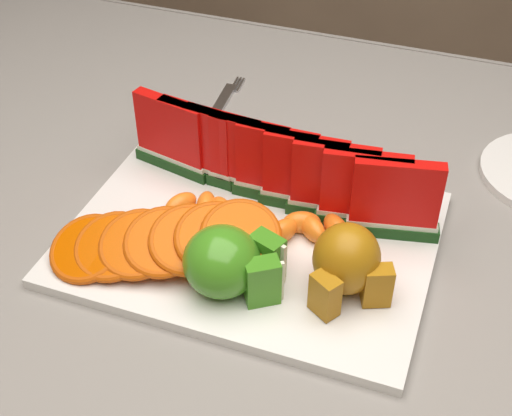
# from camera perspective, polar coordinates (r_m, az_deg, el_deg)

# --- Properties ---
(table) EXTENTS (1.40, 0.90, 0.75)m
(table) POSITION_cam_1_polar(r_m,az_deg,el_deg) (0.88, 1.01, -7.37)
(table) COLOR #47351E
(table) RESTS_ON ground
(tablecloth) EXTENTS (1.53, 1.03, 0.20)m
(tablecloth) POSITION_cam_1_polar(r_m,az_deg,el_deg) (0.84, 1.06, -4.47)
(tablecloth) COLOR gray
(tablecloth) RESTS_ON table
(platter) EXTENTS (0.40, 0.30, 0.01)m
(platter) POSITION_cam_1_polar(r_m,az_deg,el_deg) (0.80, -0.36, -2.39)
(platter) COLOR silver
(platter) RESTS_ON tablecloth
(apple_cluster) EXTENTS (0.11, 0.09, 0.07)m
(apple_cluster) POSITION_cam_1_polar(r_m,az_deg,el_deg) (0.72, -2.16, -4.41)
(apple_cluster) COLOR #2A951F
(apple_cluster) RESTS_ON platter
(pear_cluster) EXTENTS (0.09, 0.10, 0.08)m
(pear_cluster) POSITION_cam_1_polar(r_m,az_deg,el_deg) (0.71, 7.30, -4.34)
(pear_cluster) COLOR #9A5F13
(pear_cluster) RESTS_ON platter
(fork) EXTENTS (0.03, 0.20, 0.00)m
(fork) POSITION_cam_1_polar(r_m,az_deg,el_deg) (1.02, -3.15, 7.70)
(fork) COLOR silver
(fork) RESTS_ON tablecloth
(watermelon_row) EXTENTS (0.39, 0.07, 0.10)m
(watermelon_row) POSITION_cam_1_polar(r_m,az_deg,el_deg) (0.82, 1.67, 3.29)
(watermelon_row) COLOR #0C360D
(watermelon_row) RESTS_ON platter
(orange_fan_front) EXTENTS (0.26, 0.16, 0.07)m
(orange_fan_front) POSITION_cam_1_polar(r_m,az_deg,el_deg) (0.75, -7.44, -2.69)
(orange_fan_front) COLOR red
(orange_fan_front) RESTS_ON platter
(orange_fan_back) EXTENTS (0.23, 0.10, 0.04)m
(orange_fan_back) POSITION_cam_1_polar(r_m,az_deg,el_deg) (0.88, 0.03, 4.26)
(orange_fan_back) COLOR red
(orange_fan_back) RESTS_ON platter
(tangerine_segments) EXTENTS (0.25, 0.07, 0.03)m
(tangerine_segments) POSITION_cam_1_polar(r_m,az_deg,el_deg) (0.80, 1.00, -0.99)
(tangerine_segments) COLOR orange
(tangerine_segments) RESTS_ON platter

